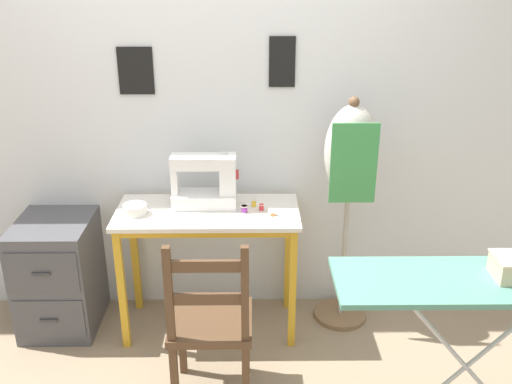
{
  "coord_description": "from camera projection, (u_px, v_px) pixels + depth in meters",
  "views": [
    {
      "loc": [
        0.24,
        -2.68,
        2.09
      ],
      "look_at": [
        0.27,
        0.21,
        0.89
      ],
      "focal_mm": 40.0,
      "sensor_mm": 36.0,
      "label": 1
    }
  ],
  "objects": [
    {
      "name": "ground_plane",
      "position": [
        209.0,
        349.0,
        3.27
      ],
      "size": [
        14.0,
        14.0,
        0.0
      ],
      "primitive_type": "plane",
      "color": "gray"
    },
    {
      "name": "sewing_table",
      "position": [
        208.0,
        230.0,
        3.23
      ],
      "size": [
        1.03,
        0.47,
        0.77
      ],
      "color": "silver",
      "rests_on": "ground_plane"
    },
    {
      "name": "dress_form",
      "position": [
        350.0,
        168.0,
        3.19
      ],
      "size": [
        0.32,
        0.32,
        1.4
      ],
      "color": "#846647",
      "rests_on": "ground_plane"
    },
    {
      "name": "thread_spool_mid_table",
      "position": [
        254.0,
        203.0,
        3.24
      ],
      "size": [
        0.03,
        0.03,
        0.04
      ],
      "color": "yellow",
      "rests_on": "sewing_table"
    },
    {
      "name": "wooden_chair",
      "position": [
        211.0,
        324.0,
        2.75
      ],
      "size": [
        0.4,
        0.38,
        0.93
      ],
      "color": "#513823",
      "rests_on": "ground_plane"
    },
    {
      "name": "filing_cabinet",
      "position": [
        59.0,
        274.0,
        3.38
      ],
      "size": [
        0.43,
        0.5,
        0.68
      ],
      "color": "#4C4C51",
      "rests_on": "ground_plane"
    },
    {
      "name": "scissors",
      "position": [
        278.0,
        216.0,
        3.12
      ],
      "size": [
        0.12,
        0.1,
        0.01
      ],
      "color": "silver",
      "rests_on": "sewing_table"
    },
    {
      "name": "ironing_board",
      "position": [
        480.0,
        288.0,
        2.34
      ],
      "size": [
        1.2,
        0.38,
        0.88
      ],
      "color": "#518E7A",
      "rests_on": "ground_plane"
    },
    {
      "name": "sewing_machine",
      "position": [
        208.0,
        183.0,
        3.2
      ],
      "size": [
        0.38,
        0.16,
        0.33
      ],
      "color": "white",
      "rests_on": "sewing_table"
    },
    {
      "name": "thread_spool_far_edge",
      "position": [
        262.0,
        207.0,
        3.19
      ],
      "size": [
        0.03,
        0.03,
        0.04
      ],
      "color": "red",
      "rests_on": "sewing_table"
    },
    {
      "name": "fabric_bowl",
      "position": [
        135.0,
        209.0,
        3.14
      ],
      "size": [
        0.13,
        0.13,
        0.06
      ],
      "color": "silver",
      "rests_on": "sewing_table"
    },
    {
      "name": "thread_spool_near_machine",
      "position": [
        244.0,
        209.0,
        3.16
      ],
      "size": [
        0.04,
        0.04,
        0.04
      ],
      "color": "purple",
      "rests_on": "sewing_table"
    },
    {
      "name": "wall_back",
      "position": [
        208.0,
        109.0,
        3.28
      ],
      "size": [
        10.0,
        0.06,
        2.55
      ],
      "color": "silver",
      "rests_on": "ground_plane"
    }
  ]
}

